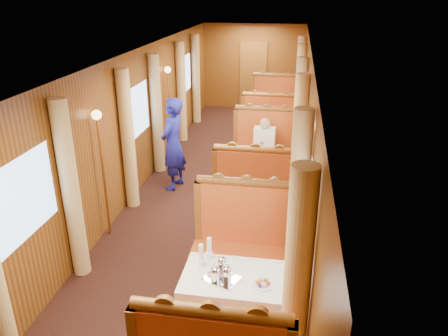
% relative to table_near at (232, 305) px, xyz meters
% --- Properties ---
extents(floor, '(3.00, 12.00, 0.01)m').
position_rel_table_near_xyz_m(floor, '(-0.75, 3.50, -0.38)').
color(floor, black).
rests_on(floor, ground).
extents(ceiling, '(3.00, 12.00, 0.01)m').
position_rel_table_near_xyz_m(ceiling, '(-0.75, 3.50, 2.12)').
color(ceiling, silver).
rests_on(ceiling, wall_left).
extents(wall_far, '(3.00, 0.01, 2.50)m').
position_rel_table_near_xyz_m(wall_far, '(-0.75, 9.50, 0.88)').
color(wall_far, brown).
rests_on(wall_far, floor).
extents(wall_left, '(0.01, 12.00, 2.50)m').
position_rel_table_near_xyz_m(wall_left, '(-2.25, 3.50, 0.88)').
color(wall_left, brown).
rests_on(wall_left, floor).
extents(wall_right, '(0.01, 12.00, 2.50)m').
position_rel_table_near_xyz_m(wall_right, '(0.75, 3.50, 0.88)').
color(wall_right, brown).
rests_on(wall_right, floor).
extents(doorway_far, '(0.80, 0.04, 2.00)m').
position_rel_table_near_xyz_m(doorway_far, '(-0.75, 9.47, 0.62)').
color(doorway_far, brown).
rests_on(doorway_far, floor).
extents(table_near, '(1.05, 0.72, 0.75)m').
position_rel_table_near_xyz_m(table_near, '(0.00, 0.00, 0.00)').
color(table_near, white).
rests_on(table_near, floor).
extents(banquette_near_aft, '(1.30, 0.55, 1.34)m').
position_rel_table_near_xyz_m(banquette_near_aft, '(0.00, 1.01, 0.05)').
color(banquette_near_aft, '#AD2B13').
rests_on(banquette_near_aft, floor).
extents(table_mid, '(1.05, 0.72, 0.75)m').
position_rel_table_near_xyz_m(table_mid, '(0.00, 3.50, 0.00)').
color(table_mid, white).
rests_on(table_mid, floor).
extents(banquette_mid_fwd, '(1.30, 0.55, 1.34)m').
position_rel_table_near_xyz_m(banquette_mid_fwd, '(0.00, 2.49, 0.05)').
color(banquette_mid_fwd, '#AD2B13').
rests_on(banquette_mid_fwd, floor).
extents(banquette_mid_aft, '(1.30, 0.55, 1.34)m').
position_rel_table_near_xyz_m(banquette_mid_aft, '(0.00, 4.51, 0.05)').
color(banquette_mid_aft, '#AD2B13').
rests_on(banquette_mid_aft, floor).
extents(table_far, '(1.05, 0.72, 0.75)m').
position_rel_table_near_xyz_m(table_far, '(0.00, 7.00, 0.00)').
color(table_far, white).
rests_on(table_far, floor).
extents(banquette_far_fwd, '(1.30, 0.55, 1.34)m').
position_rel_table_near_xyz_m(banquette_far_fwd, '(0.00, 5.99, 0.05)').
color(banquette_far_fwd, '#AD2B13').
rests_on(banquette_far_fwd, floor).
extents(banquette_far_aft, '(1.30, 0.55, 1.34)m').
position_rel_table_near_xyz_m(banquette_far_aft, '(0.00, 8.01, 0.05)').
color(banquette_far_aft, '#AD2B13').
rests_on(banquette_far_aft, floor).
extents(tea_tray, '(0.41, 0.37, 0.01)m').
position_rel_table_near_xyz_m(tea_tray, '(-0.10, -0.07, 0.38)').
color(tea_tray, silver).
rests_on(tea_tray, table_near).
extents(teapot_left, '(0.18, 0.15, 0.13)m').
position_rel_table_near_xyz_m(teapot_left, '(-0.15, -0.12, 0.44)').
color(teapot_left, silver).
rests_on(teapot_left, tea_tray).
extents(teapot_right, '(0.18, 0.15, 0.13)m').
position_rel_table_near_xyz_m(teapot_right, '(-0.05, -0.10, 0.44)').
color(teapot_right, silver).
rests_on(teapot_right, tea_tray).
extents(teapot_back, '(0.17, 0.13, 0.13)m').
position_rel_table_near_xyz_m(teapot_back, '(-0.12, 0.06, 0.44)').
color(teapot_back, silver).
rests_on(teapot_back, tea_tray).
extents(fruit_plate, '(0.21, 0.21, 0.05)m').
position_rel_table_near_xyz_m(fruit_plate, '(0.32, -0.10, 0.39)').
color(fruit_plate, white).
rests_on(fruit_plate, table_near).
extents(cup_inboard, '(0.08, 0.08, 0.26)m').
position_rel_table_near_xyz_m(cup_inboard, '(-0.35, 0.12, 0.48)').
color(cup_inboard, white).
rests_on(cup_inboard, table_near).
extents(cup_outboard, '(0.08, 0.08, 0.26)m').
position_rel_table_near_xyz_m(cup_outboard, '(-0.30, 0.26, 0.48)').
color(cup_outboard, white).
rests_on(cup_outboard, table_near).
extents(rose_vase_mid, '(0.06, 0.06, 0.36)m').
position_rel_table_near_xyz_m(rose_vase_mid, '(0.01, 3.51, 0.55)').
color(rose_vase_mid, silver).
rests_on(rose_vase_mid, table_mid).
extents(rose_vase_far, '(0.06, 0.06, 0.36)m').
position_rel_table_near_xyz_m(rose_vase_far, '(-0.01, 7.01, 0.55)').
color(rose_vase_far, silver).
rests_on(rose_vase_far, table_far).
extents(window_left_near, '(0.01, 1.20, 0.90)m').
position_rel_table_near_xyz_m(window_left_near, '(-2.24, 0.00, 1.07)').
color(window_left_near, '#8AADDA').
rests_on(window_left_near, wall_left).
extents(curtain_left_near_b, '(0.22, 0.22, 2.35)m').
position_rel_table_near_xyz_m(curtain_left_near_b, '(-2.13, 0.78, 0.80)').
color(curtain_left_near_b, tan).
rests_on(curtain_left_near_b, floor).
extents(window_right_near, '(0.01, 1.20, 0.90)m').
position_rel_table_near_xyz_m(window_right_near, '(0.74, 0.00, 1.07)').
color(window_right_near, '#8AADDA').
rests_on(window_right_near, wall_right).
extents(curtain_right_near_a, '(0.22, 0.22, 2.35)m').
position_rel_table_near_xyz_m(curtain_right_near_a, '(0.63, -0.78, 0.80)').
color(curtain_right_near_a, tan).
rests_on(curtain_right_near_a, floor).
extents(curtain_right_near_b, '(0.22, 0.22, 2.35)m').
position_rel_table_near_xyz_m(curtain_right_near_b, '(0.63, 0.78, 0.80)').
color(curtain_right_near_b, tan).
rests_on(curtain_right_near_b, floor).
extents(window_left_mid, '(0.01, 1.20, 0.90)m').
position_rel_table_near_xyz_m(window_left_mid, '(-2.24, 3.50, 1.07)').
color(window_left_mid, '#8AADDA').
rests_on(window_left_mid, wall_left).
extents(curtain_left_mid_a, '(0.22, 0.22, 2.35)m').
position_rel_table_near_xyz_m(curtain_left_mid_a, '(-2.13, 2.72, 0.80)').
color(curtain_left_mid_a, tan).
rests_on(curtain_left_mid_a, floor).
extents(curtain_left_mid_b, '(0.22, 0.22, 2.35)m').
position_rel_table_near_xyz_m(curtain_left_mid_b, '(-2.13, 4.28, 0.80)').
color(curtain_left_mid_b, tan).
rests_on(curtain_left_mid_b, floor).
extents(window_right_mid, '(0.01, 1.20, 0.90)m').
position_rel_table_near_xyz_m(window_right_mid, '(0.74, 3.50, 1.07)').
color(window_right_mid, '#8AADDA').
rests_on(window_right_mid, wall_right).
extents(curtain_right_mid_a, '(0.22, 0.22, 2.35)m').
position_rel_table_near_xyz_m(curtain_right_mid_a, '(0.63, 2.72, 0.80)').
color(curtain_right_mid_a, tan).
rests_on(curtain_right_mid_a, floor).
extents(curtain_right_mid_b, '(0.22, 0.22, 2.35)m').
position_rel_table_near_xyz_m(curtain_right_mid_b, '(0.63, 4.28, 0.80)').
color(curtain_right_mid_b, tan).
rests_on(curtain_right_mid_b, floor).
extents(window_left_far, '(0.01, 1.20, 0.90)m').
position_rel_table_near_xyz_m(window_left_far, '(-2.24, 7.00, 1.07)').
color(window_left_far, '#8AADDA').
rests_on(window_left_far, wall_left).
extents(curtain_left_far_a, '(0.22, 0.22, 2.35)m').
position_rel_table_near_xyz_m(curtain_left_far_a, '(-2.13, 6.22, 0.80)').
color(curtain_left_far_a, tan).
rests_on(curtain_left_far_a, floor).
extents(curtain_left_far_b, '(0.22, 0.22, 2.35)m').
position_rel_table_near_xyz_m(curtain_left_far_b, '(-2.13, 7.78, 0.80)').
color(curtain_left_far_b, tan).
rests_on(curtain_left_far_b, floor).
extents(window_right_far, '(0.01, 1.20, 0.90)m').
position_rel_table_near_xyz_m(window_right_far, '(0.74, 7.00, 1.07)').
color(window_right_far, '#8AADDA').
rests_on(window_right_far, wall_right).
extents(curtain_right_far_a, '(0.22, 0.22, 2.35)m').
position_rel_table_near_xyz_m(curtain_right_far_a, '(0.63, 6.22, 0.80)').
color(curtain_right_far_a, tan).
rests_on(curtain_right_far_a, floor).
extents(curtain_right_far_b, '(0.22, 0.22, 2.35)m').
position_rel_table_near_xyz_m(curtain_right_far_b, '(0.63, 7.78, 0.80)').
color(curtain_right_far_b, tan).
rests_on(curtain_right_far_b, floor).
extents(sconce_left_fore, '(0.14, 0.14, 1.95)m').
position_rel_table_near_xyz_m(sconce_left_fore, '(-2.15, 1.75, 1.01)').
color(sconce_left_fore, '#BF8C3F').
rests_on(sconce_left_fore, floor).
extents(sconce_right_fore, '(0.14, 0.14, 1.95)m').
position_rel_table_near_xyz_m(sconce_right_fore, '(0.65, 1.75, 1.01)').
color(sconce_right_fore, '#BF8C3F').
rests_on(sconce_right_fore, floor).
extents(sconce_left_aft, '(0.14, 0.14, 1.95)m').
position_rel_table_near_xyz_m(sconce_left_aft, '(-2.15, 5.25, 1.01)').
color(sconce_left_aft, '#BF8C3F').
rests_on(sconce_left_aft, floor).
extents(sconce_right_aft, '(0.14, 0.14, 1.95)m').
position_rel_table_near_xyz_m(sconce_right_aft, '(0.65, 5.25, 1.01)').
color(sconce_right_aft, '#BF8C3F').
rests_on(sconce_right_aft, floor).
extents(steward, '(0.52, 0.69, 1.71)m').
position_rel_table_near_xyz_m(steward, '(-1.60, 3.53, 0.48)').
color(steward, navy).
rests_on(steward, floor).
extents(passenger, '(0.40, 0.44, 0.76)m').
position_rel_table_near_xyz_m(passenger, '(-0.00, 4.22, 0.37)').
color(passenger, beige).
rests_on(passenger, banquette_mid_aft).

